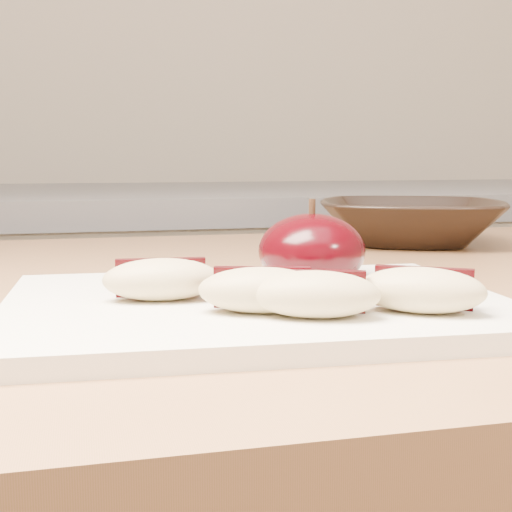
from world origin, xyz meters
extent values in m
plane|color=beige|center=(0.00, 1.50, 1.30)|extent=(3.50, 0.00, 3.50)
cube|color=silver|center=(0.00, 1.20, 0.45)|extent=(2.40, 0.60, 0.90)
cube|color=slate|center=(0.00, 1.20, 0.92)|extent=(2.40, 0.62, 0.04)
cube|color=#905E3E|center=(0.00, 0.50, 0.88)|extent=(1.64, 0.64, 0.04)
cube|color=silver|center=(0.04, 0.37, 0.91)|extent=(0.31, 0.23, 0.01)
ellipsoid|color=black|center=(0.10, 0.43, 0.93)|extent=(0.08, 0.08, 0.05)
cylinder|color=black|center=(0.10, 0.43, 0.96)|extent=(0.00, 0.00, 0.01)
ellipsoid|color=tan|center=(-0.01, 0.37, 0.92)|extent=(0.07, 0.04, 0.02)
cube|color=black|center=(-0.01, 0.39, 0.92)|extent=(0.05, 0.01, 0.02)
ellipsoid|color=tan|center=(0.03, 0.33, 0.92)|extent=(0.08, 0.05, 0.02)
cube|color=black|center=(0.04, 0.34, 0.92)|extent=(0.05, 0.02, 0.02)
ellipsoid|color=tan|center=(0.06, 0.31, 0.92)|extent=(0.08, 0.05, 0.02)
cube|color=black|center=(0.06, 0.32, 0.92)|extent=(0.05, 0.02, 0.02)
ellipsoid|color=tan|center=(0.12, 0.31, 0.92)|extent=(0.08, 0.06, 0.02)
cube|color=black|center=(0.13, 0.32, 0.92)|extent=(0.05, 0.03, 0.02)
imported|color=black|center=(0.29, 0.68, 0.92)|extent=(0.26, 0.26, 0.05)
camera|label=1|loc=(-0.06, -0.04, 1.00)|focal=50.00mm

